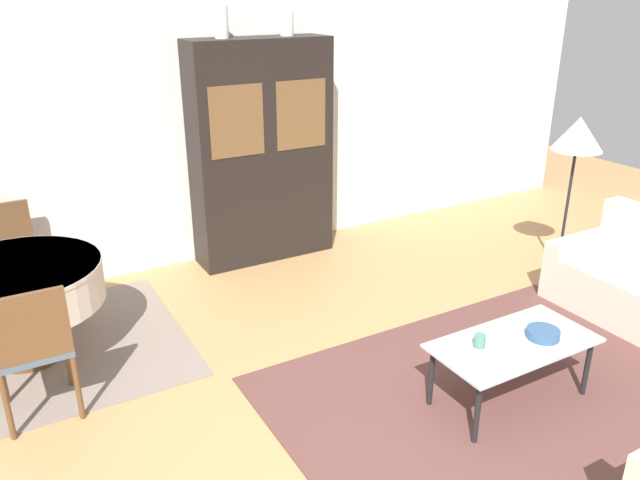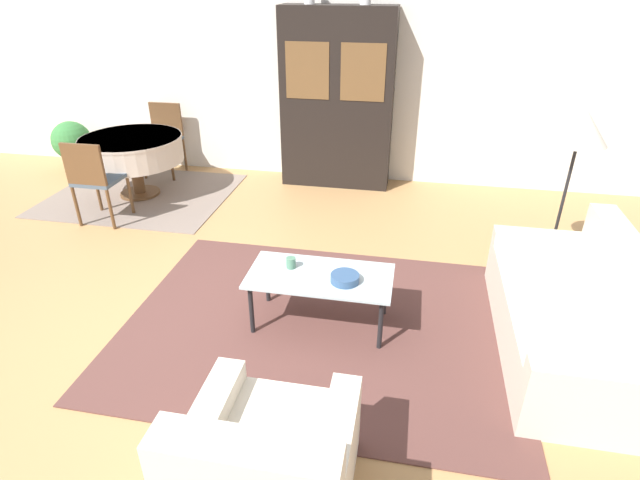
% 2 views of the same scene
% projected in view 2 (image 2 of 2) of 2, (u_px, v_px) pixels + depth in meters
% --- Properties ---
extents(ground_plane, '(14.00, 14.00, 0.00)m').
position_uv_depth(ground_plane, '(180.00, 334.00, 3.85)').
color(ground_plane, tan).
extents(wall_back, '(10.00, 0.06, 2.70)m').
position_uv_depth(wall_back, '(289.00, 72.00, 6.36)').
color(wall_back, silver).
rests_on(wall_back, ground_plane).
extents(area_rug, '(3.02, 2.31, 0.01)m').
position_uv_depth(area_rug, '(319.00, 324.00, 3.94)').
color(area_rug, brown).
rests_on(area_rug, ground_plane).
extents(dining_rug, '(2.17, 1.79, 0.01)m').
position_uv_depth(dining_rug, '(142.00, 195.00, 6.26)').
color(dining_rug, gray).
rests_on(dining_rug, ground_plane).
extents(couch, '(0.91, 1.84, 0.80)m').
position_uv_depth(couch, '(578.00, 318.00, 3.57)').
color(couch, beige).
rests_on(couch, ground_plane).
extents(armchair, '(0.83, 0.84, 0.77)m').
position_uv_depth(armchair, '(267.00, 467.00, 2.48)').
color(armchair, beige).
rests_on(armchair, ground_plane).
extents(coffee_table, '(1.09, 0.55, 0.44)m').
position_uv_depth(coffee_table, '(320.00, 280.00, 3.77)').
color(coffee_table, black).
rests_on(coffee_table, area_rug).
extents(display_cabinet, '(1.37, 0.43, 2.15)m').
position_uv_depth(display_cabinet, '(337.00, 100.00, 6.15)').
color(display_cabinet, black).
rests_on(display_cabinet, ground_plane).
extents(dining_table, '(1.19, 1.19, 0.73)m').
position_uv_depth(dining_table, '(132.00, 149.00, 5.99)').
color(dining_table, brown).
rests_on(dining_table, dining_rug).
extents(dining_chair_near, '(0.44, 0.44, 0.93)m').
position_uv_depth(dining_chair_near, '(94.00, 177.00, 5.31)').
color(dining_chair_near, brown).
rests_on(dining_chair_near, dining_rug).
extents(dining_chair_far, '(0.44, 0.44, 0.93)m').
position_uv_depth(dining_chair_far, '(164.00, 134.00, 6.72)').
color(dining_chair_far, brown).
rests_on(dining_chair_far, dining_rug).
extents(floor_lamp, '(0.46, 0.46, 1.50)m').
position_uv_depth(floor_lamp, '(580.00, 132.00, 4.13)').
color(floor_lamp, black).
rests_on(floor_lamp, ground_plane).
extents(cup, '(0.07, 0.07, 0.09)m').
position_uv_depth(cup, '(291.00, 263.00, 3.83)').
color(cup, '#4C7A60').
rests_on(cup, coffee_table).
extents(bowl, '(0.21, 0.21, 0.06)m').
position_uv_depth(bowl, '(345.00, 278.00, 3.66)').
color(bowl, '#33517A').
rests_on(bowl, coffee_table).
extents(potted_plant, '(0.53, 0.53, 0.67)m').
position_uv_depth(potted_plant, '(72.00, 142.00, 6.93)').
color(potted_plant, '#93664C').
rests_on(potted_plant, ground_plane).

